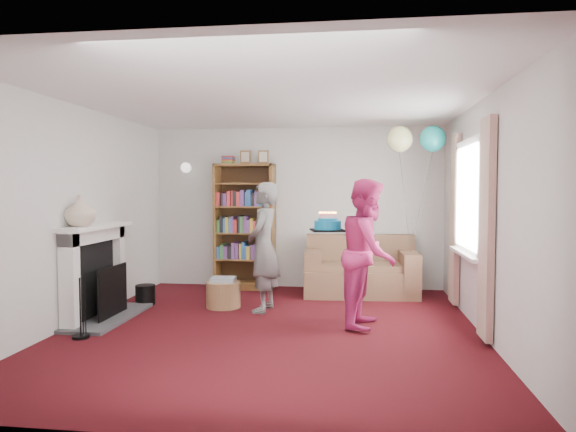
# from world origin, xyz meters

# --- Properties ---
(ground) EXTENTS (5.00, 5.00, 0.00)m
(ground) POSITION_xyz_m (0.00, 0.00, 0.00)
(ground) COLOR black
(ground) RESTS_ON ground
(wall_back) EXTENTS (4.50, 0.02, 2.50)m
(wall_back) POSITION_xyz_m (0.00, 2.51, 1.25)
(wall_back) COLOR silver
(wall_back) RESTS_ON ground
(wall_left) EXTENTS (0.02, 5.00, 2.50)m
(wall_left) POSITION_xyz_m (-2.26, 0.00, 1.25)
(wall_left) COLOR silver
(wall_left) RESTS_ON ground
(wall_right) EXTENTS (0.02, 5.00, 2.50)m
(wall_right) POSITION_xyz_m (2.26, 0.00, 1.25)
(wall_right) COLOR silver
(wall_right) RESTS_ON ground
(ceiling) EXTENTS (4.50, 5.00, 0.01)m
(ceiling) POSITION_xyz_m (0.00, 0.00, 2.50)
(ceiling) COLOR white
(ceiling) RESTS_ON wall_back
(fireplace) EXTENTS (0.55, 1.80, 1.12)m
(fireplace) POSITION_xyz_m (-2.09, 0.19, 0.51)
(fireplace) COLOR #3F3F42
(fireplace) RESTS_ON ground
(window_bay) EXTENTS (0.14, 2.02, 2.20)m
(window_bay) POSITION_xyz_m (2.21, 0.60, 1.20)
(window_bay) COLOR white
(window_bay) RESTS_ON ground
(wall_sconce) EXTENTS (0.16, 0.23, 0.16)m
(wall_sconce) POSITION_xyz_m (-1.75, 2.36, 1.88)
(wall_sconce) COLOR gold
(wall_sconce) RESTS_ON ground
(bookcase) EXTENTS (0.91, 0.42, 2.14)m
(bookcase) POSITION_xyz_m (-0.78, 2.30, 0.94)
(bookcase) COLOR #472B14
(bookcase) RESTS_ON ground
(sofa) EXTENTS (1.62, 0.86, 0.86)m
(sofa) POSITION_xyz_m (0.99, 2.07, 0.32)
(sofa) COLOR brown
(sofa) RESTS_ON ground
(wicker_basket) EXTENTS (0.44, 0.44, 0.39)m
(wicker_basket) POSITION_xyz_m (-0.79, 0.97, 0.18)
(wicker_basket) COLOR #A0784A
(wicker_basket) RESTS_ON ground
(person_striped) EXTENTS (0.45, 0.63, 1.63)m
(person_striped) POSITION_xyz_m (-0.23, 0.84, 0.81)
(person_striped) COLOR black
(person_striped) RESTS_ON ground
(person_magenta) EXTENTS (0.77, 0.91, 1.66)m
(person_magenta) POSITION_xyz_m (1.06, 0.30, 0.83)
(person_magenta) COLOR #C42765
(person_magenta) RESTS_ON ground
(birthday_cake) EXTENTS (0.37, 0.37, 0.22)m
(birthday_cake) POSITION_xyz_m (0.59, 0.46, 1.12)
(birthday_cake) COLOR black
(birthday_cake) RESTS_ON ground
(balloons) EXTENTS (0.79, 0.35, 1.75)m
(balloons) POSITION_xyz_m (1.72, 1.66, 2.22)
(balloons) COLOR #3F3F3F
(balloons) RESTS_ON ground
(mantel_vase) EXTENTS (0.40, 0.40, 0.35)m
(mantel_vase) POSITION_xyz_m (-2.12, -0.15, 1.30)
(mantel_vase) COLOR beige
(mantel_vase) RESTS_ON fireplace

